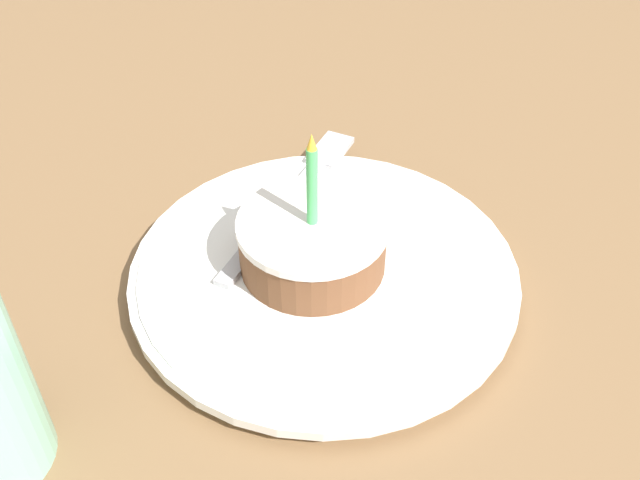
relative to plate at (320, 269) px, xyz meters
The scene contains 4 objects.
ground_plane 0.03m from the plate, 131.00° to the left, with size 2.40×2.40×0.04m.
plate is the anchor object (origin of this frame).
cake_slice 0.03m from the plate, 19.14° to the left, with size 0.10×0.10×0.11m.
fork 0.08m from the plate, 64.75° to the right, with size 0.06×0.19×0.00m.
Camera 1 is at (-0.07, 0.37, 0.37)m, focal length 42.00 mm.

